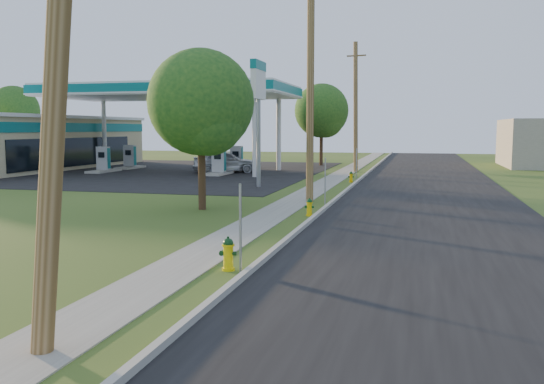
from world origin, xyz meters
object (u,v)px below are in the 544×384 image
(utility_pole_near, at_px, (59,8))
(hydrant_near, at_px, (228,254))
(utility_pole_far, at_px, (356,107))
(utility_pole_mid, at_px, (310,88))
(tree_lot, at_px, (322,113))
(car_silver, at_px, (226,162))
(tree_verge, at_px, (203,106))
(fuel_pump_nw, at_px, (103,163))
(price_pylon, at_px, (258,87))
(tree_back, at_px, (14,113))
(fuel_pump_se, at_px, (237,161))
(fuel_pump_ne, at_px, (219,164))
(hydrant_mid, at_px, (309,207))
(hydrant_far, at_px, (351,177))
(fuel_pump_sw, at_px, (130,160))

(utility_pole_near, xyz_separation_m, hydrant_near, (0.53, 5.27, -4.42))
(utility_pole_far, bearing_deg, utility_pole_mid, -90.00)
(tree_lot, bearing_deg, car_silver, -118.60)
(utility_pole_near, bearing_deg, tree_lot, 94.82)
(hydrant_near, bearing_deg, tree_verge, 114.33)
(fuel_pump_nw, height_order, hydrant_near, fuel_pump_nw)
(utility_pole_near, bearing_deg, hydrant_near, 84.21)
(price_pylon, height_order, tree_back, tree_back)
(utility_pole_far, bearing_deg, fuel_pump_se, -173.59)
(utility_pole_near, xyz_separation_m, tree_back, (-33.64, 41.44, -0.06))
(fuel_pump_ne, relative_size, hydrant_mid, 4.78)
(fuel_pump_ne, xyz_separation_m, hydrant_far, (9.61, -3.36, -0.40))
(tree_back, distance_m, car_silver, 26.26)
(utility_pole_far, xyz_separation_m, tree_back, (-33.64, 5.44, -0.06))
(utility_pole_near, xyz_separation_m, hydrant_far, (0.71, 27.64, -4.48))
(tree_back, bearing_deg, fuel_pump_sw, -22.25)
(tree_verge, bearing_deg, tree_lot, 90.10)
(tree_lot, bearing_deg, tree_back, -177.01)
(tree_lot, bearing_deg, fuel_pump_ne, -113.71)
(utility_pole_near, distance_m, fuel_pump_se, 36.34)
(hydrant_mid, height_order, car_silver, car_silver)
(tree_back, height_order, hydrant_mid, tree_back)
(fuel_pump_sw, relative_size, fuel_pump_se, 1.00)
(hydrant_near, bearing_deg, hydrant_mid, 88.29)
(price_pylon, bearing_deg, tree_back, 148.90)
(utility_pole_mid, distance_m, tree_back, 41.00)
(fuel_pump_nw, height_order, tree_back, tree_back)
(price_pylon, bearing_deg, fuel_pump_ne, 123.69)
(price_pylon, distance_m, tree_lot, 19.52)
(fuel_pump_se, bearing_deg, hydrant_near, -72.39)
(utility_pole_near, xyz_separation_m, fuel_pump_ne, (-8.90, 31.00, -4.08))
(utility_pole_far, bearing_deg, utility_pole_near, -90.00)
(utility_pole_near, height_order, utility_pole_mid, utility_pole_mid)
(utility_pole_near, bearing_deg, fuel_pump_sw, 117.09)
(fuel_pump_nw, xyz_separation_m, tree_lot, (14.27, 12.00, 3.86))
(fuel_pump_se, distance_m, tree_back, 25.88)
(fuel_pump_ne, relative_size, car_silver, 0.67)
(price_pylon, bearing_deg, car_silver, 118.61)
(fuel_pump_se, bearing_deg, utility_pole_near, -75.73)
(tree_verge, xyz_separation_m, tree_lot, (-0.05, 28.64, 0.51))
(tree_verge, height_order, hydrant_near, tree_verge)
(utility_pole_far, height_order, hydrant_far, utility_pole_far)
(price_pylon, height_order, hydrant_far, price_pylon)
(fuel_pump_sw, bearing_deg, car_silver, -12.78)
(price_pylon, relative_size, car_silver, 1.44)
(utility_pole_far, bearing_deg, price_pylon, -107.33)
(utility_pole_mid, height_order, fuel_pump_ne, utility_pole_mid)
(fuel_pump_sw, distance_m, fuel_pump_se, 9.00)
(fuel_pump_sw, height_order, fuel_pump_se, same)
(utility_pole_mid, distance_m, fuel_pump_ne, 16.31)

